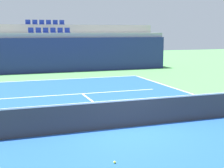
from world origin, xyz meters
name	(u,v)px	position (x,y,z in m)	size (l,w,h in m)	color
ground_plane	(127,127)	(0.00, 0.00, 0.00)	(80.00, 80.00, 0.00)	#4C8C4C
court_surface	(127,127)	(0.00, 0.00, 0.01)	(11.00, 24.00, 0.01)	#1E4C99
baseline_far	(63,79)	(0.00, 11.95, 0.01)	(11.00, 0.10, 0.00)	white
service_line_far	(82,94)	(0.00, 6.40, 0.01)	(8.26, 0.10, 0.00)	white
centre_service_line	(100,107)	(0.00, 3.20, 0.01)	(0.10, 6.40, 0.00)	white
back_wall	(53,55)	(0.00, 15.96, 1.38)	(19.55, 0.30, 2.76)	navy
stands_tier_lower	(50,52)	(0.00, 17.31, 1.57)	(19.55, 2.40, 3.13)	#9E9E99
stands_tier_upper	(46,46)	(0.00, 19.71, 1.92)	(19.55, 2.40, 3.84)	#9E9E99
seating_row_lower	(50,31)	(0.00, 17.40, 3.26)	(3.44, 0.44, 0.44)	navy
seating_row_upper	(45,23)	(0.00, 19.80, 3.97)	(3.44, 0.44, 0.44)	navy
tennis_net	(127,113)	(0.00, 0.00, 0.51)	(11.08, 0.08, 1.07)	black
tennis_ball_1	(115,162)	(-1.45, -2.80, 0.04)	(0.07, 0.07, 0.07)	#CCE033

